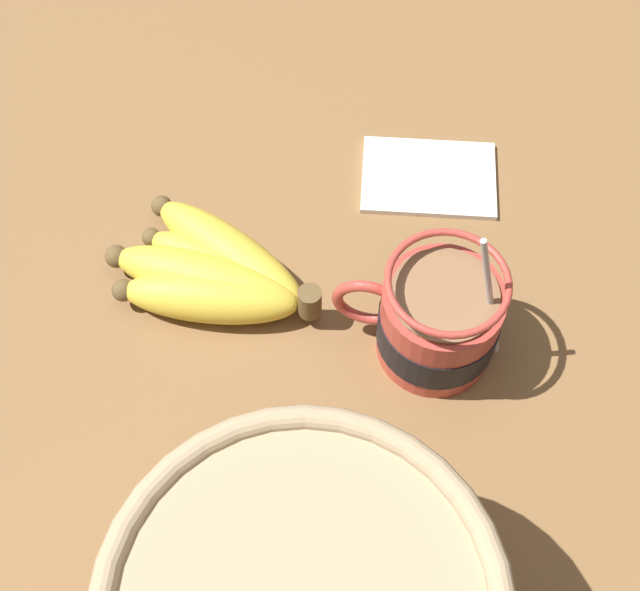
{
  "coord_description": "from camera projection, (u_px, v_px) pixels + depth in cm",
  "views": [
    {
      "loc": [
        -1.7,
        38.23,
        70.04
      ],
      "look_at": [
        5.81,
        2.44,
        7.85
      ],
      "focal_mm": 50.0,
      "sensor_mm": 36.0,
      "label": 1
    }
  ],
  "objects": [
    {
      "name": "table",
      "position": [
        390.0,
        320.0,
        0.78
      ],
      "size": [
        134.2,
        134.2,
        3.17
      ],
      "color": "brown",
      "rests_on": "ground"
    },
    {
      "name": "coffee_mug",
      "position": [
        437.0,
        320.0,
        0.71
      ],
      "size": [
        14.08,
        9.81,
        16.44
      ],
      "color": "#B23D33",
      "rests_on": "table"
    },
    {
      "name": "banana_bunch",
      "position": [
        215.0,
        275.0,
        0.76
      ],
      "size": [
        19.45,
        13.22,
        4.49
      ],
      "color": "brown",
      "rests_on": "table"
    },
    {
      "name": "napkin",
      "position": [
        429.0,
        177.0,
        0.84
      ],
      "size": [
        13.6,
        10.39,
        0.6
      ],
      "color": "white",
      "rests_on": "table"
    }
  ]
}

